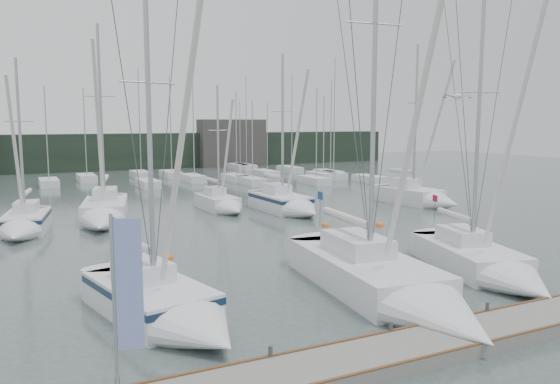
% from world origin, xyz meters
% --- Properties ---
extents(ground, '(160.00, 160.00, 0.00)m').
position_xyz_m(ground, '(0.00, 0.00, 0.00)').
color(ground, '#404E4C').
rests_on(ground, ground).
extents(dock, '(24.00, 2.00, 0.40)m').
position_xyz_m(dock, '(0.00, -5.00, 0.20)').
color(dock, slate).
rests_on(dock, ground).
extents(far_treeline, '(90.00, 4.00, 5.00)m').
position_xyz_m(far_treeline, '(0.00, 62.00, 2.50)').
color(far_treeline, black).
rests_on(far_treeline, ground).
extents(far_building_right, '(10.00, 3.00, 7.00)m').
position_xyz_m(far_building_right, '(18.00, 60.00, 3.50)').
color(far_building_right, '#3D3B38').
rests_on(far_building_right, ground).
extents(mast_forest, '(52.70, 26.16, 14.70)m').
position_xyz_m(mast_forest, '(1.61, 43.46, 0.47)').
color(mast_forest, silver).
rests_on(mast_forest, ground).
extents(sailboat_near_left, '(4.38, 8.41, 13.40)m').
position_xyz_m(sailboat_near_left, '(-7.57, 0.33, 0.57)').
color(sailboat_near_left, silver).
rests_on(sailboat_near_left, ground).
extents(sailboat_near_center, '(4.68, 12.30, 17.55)m').
position_xyz_m(sailboat_near_center, '(0.37, -1.37, 0.59)').
color(sailboat_near_center, silver).
rests_on(sailboat_near_center, ground).
extents(sailboat_near_right, '(5.02, 9.37, 13.45)m').
position_xyz_m(sailboat_near_right, '(6.06, -0.45, 0.52)').
color(sailboat_near_right, silver).
rests_on(sailboat_near_right, ground).
extents(sailboat_mid_a, '(3.52, 7.00, 11.13)m').
position_xyz_m(sailboat_mid_a, '(-11.50, 18.49, 0.57)').
color(sailboat_mid_a, silver).
rests_on(sailboat_mid_a, ground).
extents(sailboat_mid_b, '(4.64, 9.43, 13.88)m').
position_xyz_m(sailboat_mid_b, '(-6.67, 20.01, 0.64)').
color(sailboat_mid_b, silver).
rests_on(sailboat_mid_b, ground).
extents(sailboat_mid_c, '(2.30, 6.41, 10.00)m').
position_xyz_m(sailboat_mid_c, '(2.08, 21.19, 0.51)').
color(sailboat_mid_c, silver).
rests_on(sailboat_mid_c, ground).
extents(sailboat_mid_d, '(2.97, 7.97, 12.42)m').
position_xyz_m(sailboat_mid_d, '(6.16, 18.38, 0.62)').
color(sailboat_mid_d, silver).
rests_on(sailboat_mid_d, ground).
extents(sailboat_mid_e, '(3.45, 7.87, 13.57)m').
position_xyz_m(sailboat_mid_e, '(17.43, 16.87, 0.62)').
color(sailboat_mid_e, silver).
rests_on(sailboat_mid_e, ground).
extents(buoy_a, '(0.48, 0.48, 0.48)m').
position_xyz_m(buoy_a, '(-5.26, 9.16, 0.00)').
color(buoy_a, orange).
rests_on(buoy_a, ground).
extents(buoy_b, '(0.47, 0.47, 0.47)m').
position_xyz_m(buoy_b, '(6.01, 13.01, 0.00)').
color(buoy_b, orange).
rests_on(buoy_b, ground).
extents(buoy_c, '(0.53, 0.53, 0.53)m').
position_xyz_m(buoy_c, '(-7.50, 10.72, 0.00)').
color(buoy_c, orange).
rests_on(buoy_c, ground).
extents(dock_banner, '(0.63, 0.25, 4.34)m').
position_xyz_m(dock_banner, '(-9.94, -5.02, 2.96)').
color(dock_banner, '#9C9EA3').
rests_on(dock_banner, dock).
extents(seagull, '(1.00, 0.47, 0.20)m').
position_xyz_m(seagull, '(1.97, -2.32, 7.52)').
color(seagull, silver).
rests_on(seagull, ground).
extents(buoy_d, '(0.52, 0.52, 0.52)m').
position_xyz_m(buoy_d, '(9.15, 11.44, 0.00)').
color(buoy_d, orange).
rests_on(buoy_d, ground).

